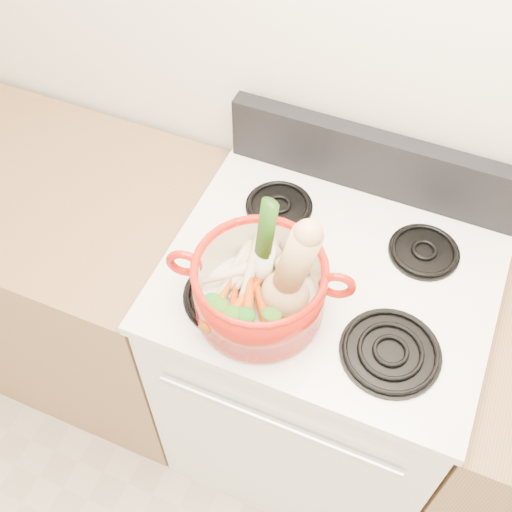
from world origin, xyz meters
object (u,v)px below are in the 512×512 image
at_px(squash, 287,269).
at_px(leek, 264,248).
at_px(dutch_oven, 260,287).
at_px(stove_body, 316,366).

relative_size(squash, leek, 1.01).
bearing_deg(squash, leek, 154.89).
relative_size(dutch_oven, squash, 1.07).
distance_m(stove_body, dutch_oven, 0.61).
bearing_deg(squash, stove_body, 73.60).
bearing_deg(stove_body, dutch_oven, -124.98).
bearing_deg(leek, dutch_oven, -57.00).
xyz_separation_m(squash, leek, (-0.06, 0.03, -0.00)).
height_order(dutch_oven, leek, leek).
bearing_deg(stove_body, squash, -109.56).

